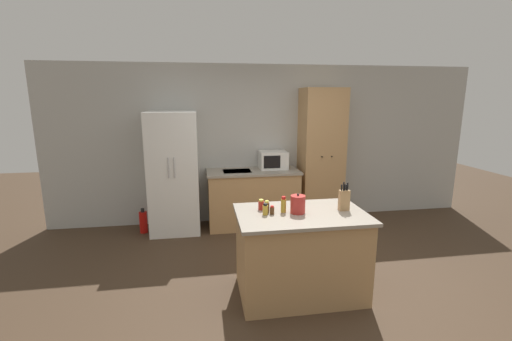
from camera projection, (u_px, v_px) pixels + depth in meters
ground_plane at (307, 288)px, 3.80m from camera, size 14.00×14.00×0.00m
wall_back at (268, 144)px, 5.78m from camera, size 7.20×0.06×2.60m
refrigerator at (174, 173)px, 5.27m from camera, size 0.75×0.69×1.87m
back_counter at (253, 198)px, 5.58m from camera, size 1.48×0.66×0.93m
pantry_cabinet at (321, 157)px, 5.66m from camera, size 0.68×0.55×2.22m
kitchen_island at (300, 253)px, 3.62m from camera, size 1.34×0.86×0.91m
microwave at (273, 160)px, 5.61m from camera, size 0.44×0.37×0.29m
knife_block at (344, 200)px, 3.58m from camera, size 0.10×0.07×0.31m
spice_bottle_tall_dark at (272, 210)px, 3.48m from camera, size 0.05×0.05×0.09m
spice_bottle_short_red at (265, 210)px, 3.45m from camera, size 0.05×0.05×0.12m
spice_bottle_amber_oil at (267, 207)px, 3.53m from camera, size 0.05×0.05×0.12m
spice_bottle_green_herb at (283, 205)px, 3.53m from camera, size 0.05×0.05×0.17m
spice_bottle_pale_salt at (261, 205)px, 3.61m from camera, size 0.06×0.06×0.11m
kettle at (298, 204)px, 3.50m from camera, size 0.15×0.15×0.21m
fire_extinguisher at (143, 222)px, 5.33m from camera, size 0.12×0.12×0.39m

